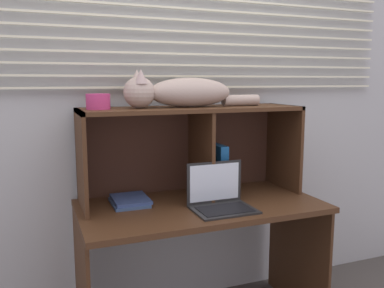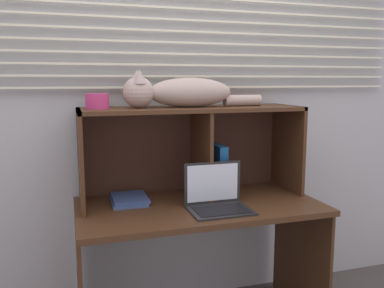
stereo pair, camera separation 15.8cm
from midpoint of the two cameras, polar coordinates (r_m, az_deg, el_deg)
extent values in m
cube|color=#B6B8B8|center=(2.48, -3.84, 5.51)|extent=(4.40, 0.04, 2.50)
cube|color=beige|center=(2.43, -3.51, 8.00)|extent=(2.87, 0.02, 0.01)
cube|color=beige|center=(2.43, -3.52, 9.52)|extent=(2.87, 0.02, 0.01)
cube|color=beige|center=(2.43, -3.53, 11.04)|extent=(2.87, 0.02, 0.01)
cube|color=beige|center=(2.43, -3.55, 12.56)|extent=(2.87, 0.02, 0.01)
cube|color=beige|center=(2.44, -3.56, 14.07)|extent=(2.87, 0.02, 0.01)
cube|color=beige|center=(2.45, -3.58, 15.57)|extent=(2.87, 0.02, 0.01)
cube|color=beige|center=(2.45, -3.59, 17.07)|extent=(2.87, 0.02, 0.01)
cube|color=beige|center=(2.46, -3.61, 18.55)|extent=(2.87, 0.02, 0.01)
cube|color=#462917|center=(2.23, -0.77, -8.76)|extent=(1.30, 0.67, 0.03)
cube|color=#462917|center=(2.64, 12.90, -14.63)|extent=(0.02, 0.60, 0.71)
cube|color=#462917|center=(2.26, -2.01, 4.94)|extent=(1.24, 0.38, 0.02)
cube|color=#462917|center=(2.17, -17.38, -2.22)|extent=(0.02, 0.38, 0.52)
cube|color=#462917|center=(2.55, 11.05, -0.36)|extent=(0.02, 0.38, 0.52)
cube|color=#462917|center=(2.31, -0.69, -1.43)|extent=(0.02, 0.36, 0.49)
cube|color=#47291D|center=(2.46, -3.40, -0.55)|extent=(1.24, 0.01, 0.52)
ellipsoid|color=#B8A193|center=(2.25, -2.29, 7.27)|extent=(0.48, 0.18, 0.16)
sphere|color=#B8A193|center=(2.17, -9.54, 7.16)|extent=(0.17, 0.17, 0.17)
cone|color=#B89D97|center=(2.13, -9.37, 9.38)|extent=(0.07, 0.07, 0.07)
cone|color=#BAA397|center=(2.21, -9.82, 9.34)|extent=(0.07, 0.07, 0.07)
cylinder|color=#B8A193|center=(2.37, 4.97, 6.15)|extent=(0.22, 0.06, 0.06)
cube|color=black|center=(2.10, 2.32, -9.25)|extent=(0.31, 0.24, 0.01)
cube|color=black|center=(2.18, 1.09, -5.41)|extent=(0.31, 0.01, 0.22)
cube|color=white|center=(2.17, 1.13, -5.44)|extent=(0.28, 0.00, 0.20)
cube|color=black|center=(2.09, 2.45, -9.17)|extent=(0.27, 0.17, 0.00)
cube|color=#17518F|center=(2.36, 1.46, -3.60)|extent=(0.05, 0.24, 0.30)
cube|color=#3B547D|center=(2.25, -10.87, -8.13)|extent=(0.19, 0.23, 0.02)
cube|color=#364A7E|center=(2.25, -10.67, -7.65)|extent=(0.19, 0.23, 0.02)
cylinder|color=#C93974|center=(2.14, -15.17, 5.78)|extent=(0.12, 0.12, 0.08)
camera|label=1|loc=(0.08, -91.99, -0.31)|focal=37.88mm
camera|label=2|loc=(0.08, 88.01, 0.31)|focal=37.88mm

